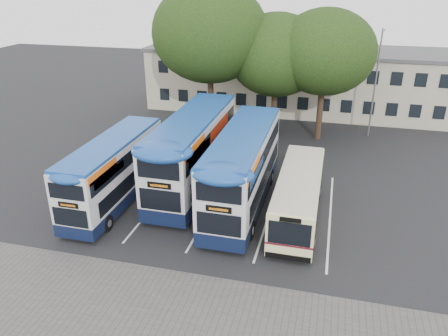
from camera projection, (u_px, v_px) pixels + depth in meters
ground at (260, 258)px, 21.76m from camera, size 120.00×120.00×0.00m
paving_strip at (191, 322)px, 17.78m from camera, size 40.00×6.00×0.01m
bay_lines at (215, 203)px, 27.02m from camera, size 14.12×11.00×0.01m
depot_building at (307, 79)px, 44.34m from camera, size 32.40×8.40×6.20m
lamp_post at (376, 78)px, 35.99m from camera, size 0.25×1.05×9.06m
tree_left at (210, 33)px, 35.80m from camera, size 9.58×9.58×12.60m
tree_mid at (277, 55)px, 36.08m from camera, size 8.03×8.03×10.24m
tree_right at (325, 52)px, 34.59m from camera, size 8.00×8.00×10.69m
bus_dd_left at (114, 169)px, 26.30m from camera, size 2.36×9.74×4.05m
bus_dd_mid at (194, 148)px, 28.14m from camera, size 2.82×11.64×4.85m
bus_dd_right at (243, 166)px, 25.85m from camera, size 2.72×11.21×4.67m
bus_single at (299, 193)px, 24.83m from camera, size 2.36×9.29×2.77m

